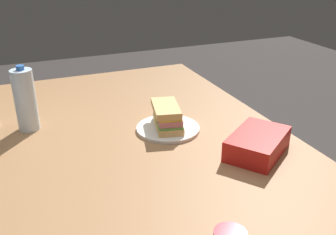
{
  "coord_description": "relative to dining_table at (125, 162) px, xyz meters",
  "views": [
    {
      "loc": [
        -1.16,
        0.31,
        1.4
      ],
      "look_at": [
        0.03,
        -0.18,
        0.82
      ],
      "focal_mm": 41.38,
      "sensor_mm": 36.0,
      "label": 1
    }
  ],
  "objects": [
    {
      "name": "paper_plate",
      "position": [
        0.03,
        -0.18,
        0.09
      ],
      "size": [
        0.23,
        0.23,
        0.01
      ],
      "primitive_type": "cylinder",
      "color": "white",
      "rests_on": "dining_table"
    },
    {
      "name": "water_bottle_spare",
      "position": [
        0.23,
        0.29,
        0.2
      ],
      "size": [
        0.08,
        0.08,
        0.24
      ],
      "color": "silver",
      "rests_on": "dining_table"
    },
    {
      "name": "dining_table",
      "position": [
        0.0,
        0.0,
        0.0
      ],
      "size": [
        1.6,
        1.16,
        0.77
      ],
      "color": "#9E7047",
      "rests_on": "ground_plane"
    },
    {
      "name": "sandwich",
      "position": [
        0.03,
        -0.18,
        0.13
      ],
      "size": [
        0.2,
        0.13,
        0.08
      ],
      "color": "#DBB26B",
      "rests_on": "paper_plate"
    },
    {
      "name": "chip_bag",
      "position": [
        -0.24,
        -0.38,
        0.12
      ],
      "size": [
        0.26,
        0.27,
        0.07
      ],
      "primitive_type": "cube",
      "rotation": [
        0.0,
        0.0,
        2.19
      ],
      "color": "red",
      "rests_on": "dining_table"
    }
  ]
}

